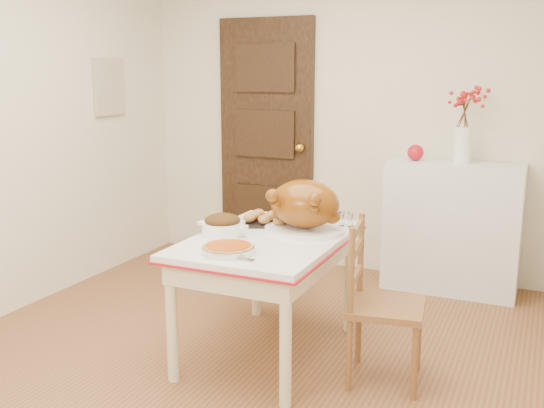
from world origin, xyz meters
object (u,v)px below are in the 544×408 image
at_px(sideboard, 452,227).
at_px(turkey_platter, 305,207).
at_px(kitchen_table, 268,296).
at_px(pumpkin_pie, 228,248).
at_px(chair_oak, 387,303).

bearing_deg(sideboard, turkey_platter, -114.90).
height_order(sideboard, turkey_platter, turkey_platter).
bearing_deg(kitchen_table, pumpkin_pie, -98.45).
distance_m(sideboard, turkey_platter, 1.57).
distance_m(kitchen_table, pumpkin_pie, 0.54).
xyz_separation_m(sideboard, chair_oak, (-0.09, -1.62, -0.05)).
bearing_deg(pumpkin_pie, sideboard, 66.54).
distance_m(sideboard, chair_oak, 1.62).
bearing_deg(chair_oak, sideboard, -11.25).
xyz_separation_m(kitchen_table, turkey_platter, (0.15, 0.19, 0.50)).
xyz_separation_m(chair_oak, pumpkin_pie, (-0.75, -0.33, 0.30)).
distance_m(sideboard, kitchen_table, 1.77).
bearing_deg(turkey_platter, sideboard, 43.75).
xyz_separation_m(sideboard, pumpkin_pie, (-0.85, -1.95, 0.25)).
height_order(sideboard, kitchen_table, sideboard).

